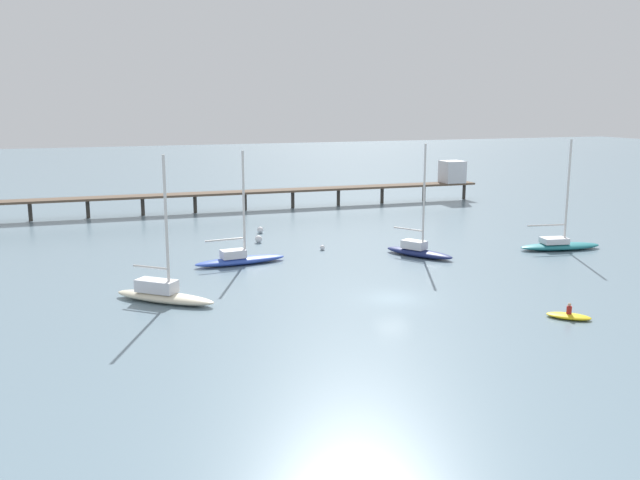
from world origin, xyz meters
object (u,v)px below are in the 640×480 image
(mooring_buoy_near, at_px, (260,230))
(sailboat_blue, at_px, (239,257))
(pier, at_px, (317,186))
(mooring_buoy_mid, at_px, (322,248))
(sailboat_teal, at_px, (559,244))
(mooring_buoy_far, at_px, (259,239))
(dinghy_yellow, at_px, (569,316))
(sailboat_navy, at_px, (418,249))
(sailboat_cream, at_px, (163,292))

(mooring_buoy_near, bearing_deg, sailboat_blue, -112.44)
(pier, relative_size, mooring_buoy_mid, 137.51)
(sailboat_teal, height_order, mooring_buoy_mid, sailboat_teal)
(sailboat_teal, bearing_deg, mooring_buoy_near, 143.86)
(mooring_buoy_far, bearing_deg, dinghy_yellow, -67.83)
(sailboat_teal, relative_size, mooring_buoy_mid, 21.59)
(sailboat_teal, height_order, sailboat_blue, sailboat_teal)
(sailboat_teal, relative_size, mooring_buoy_near, 15.16)
(sailboat_navy, height_order, dinghy_yellow, sailboat_navy)
(sailboat_teal, bearing_deg, sailboat_cream, -172.80)
(sailboat_cream, distance_m, mooring_buoy_mid, 22.36)
(sailboat_navy, relative_size, sailboat_cream, 0.99)
(sailboat_blue, distance_m, mooring_buoy_near, 15.67)
(sailboat_navy, xyz_separation_m, mooring_buoy_far, (-13.07, 11.90, -0.31))
(pier, bearing_deg, sailboat_navy, -93.02)
(sailboat_cream, distance_m, mooring_buoy_far, 23.11)
(mooring_buoy_near, bearing_deg, sailboat_cream, -120.30)
(pier, height_order, sailboat_navy, sailboat_navy)
(sailboat_blue, relative_size, mooring_buoy_far, 13.32)
(sailboat_blue, height_order, sailboat_cream, sailboat_cream)
(mooring_buoy_far, bearing_deg, mooring_buoy_mid, -48.81)
(sailboat_teal, relative_size, dinghy_yellow, 3.60)
(pier, relative_size, dinghy_yellow, 22.96)
(pier, relative_size, sailboat_teal, 6.37)
(sailboat_blue, distance_m, sailboat_cream, 13.18)
(mooring_buoy_mid, bearing_deg, sailboat_teal, -19.51)
(pier, xyz_separation_m, sailboat_teal, (13.39, -36.66, -2.45))
(sailboat_navy, relative_size, mooring_buoy_far, 13.90)
(sailboat_blue, bearing_deg, mooring_buoy_mid, 18.69)
(sailboat_blue, xyz_separation_m, sailboat_cream, (-8.41, -10.15, 0.10))
(sailboat_blue, distance_m, mooring_buoy_mid, 10.05)
(mooring_buoy_far, bearing_deg, sailboat_teal, -26.51)
(sailboat_cream, height_order, mooring_buoy_mid, sailboat_cream)
(dinghy_yellow, distance_m, mooring_buoy_mid, 28.64)
(dinghy_yellow, bearing_deg, sailboat_blue, 126.53)
(sailboat_teal, distance_m, sailboat_blue, 32.98)
(sailboat_teal, height_order, sailboat_navy, sailboat_teal)
(mooring_buoy_mid, bearing_deg, sailboat_cream, -143.28)
(sailboat_navy, distance_m, mooring_buoy_mid, 9.91)
(sailboat_teal, bearing_deg, sailboat_navy, 171.77)
(pier, xyz_separation_m, mooring_buoy_near, (-13.24, -17.21, -2.69))
(sailboat_cream, bearing_deg, mooring_buoy_near, 59.70)
(sailboat_navy, height_order, mooring_buoy_near, sailboat_navy)
(sailboat_teal, xyz_separation_m, mooring_buoy_mid, (-23.09, 8.18, -0.36))
(sailboat_teal, xyz_separation_m, sailboat_navy, (-15.21, 2.20, 0.09))
(sailboat_navy, bearing_deg, dinghy_yellow, -88.65)
(pier, distance_m, mooring_buoy_far, 27.15)
(pier, relative_size, sailboat_blue, 6.79)
(pier, relative_size, mooring_buoy_near, 96.58)
(sailboat_teal, distance_m, sailboat_navy, 15.37)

